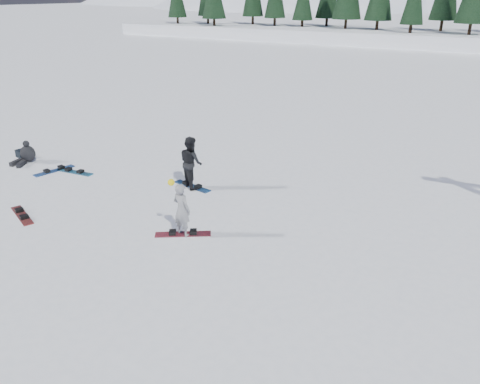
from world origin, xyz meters
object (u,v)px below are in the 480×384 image
(snowboarder_man, at_px, (191,162))
(snowboarder_woman, at_px, (182,209))
(snowboard_loose_c, at_px, (75,172))
(snowboard_loose_a, at_px, (54,171))
(seated_rider, at_px, (27,154))
(gear_bag, at_px, (21,154))
(snowboard_loose_b, at_px, (22,215))

(snowboarder_man, bearing_deg, snowboarder_woman, 150.91)
(snowboard_loose_c, bearing_deg, snowboarder_woman, -22.96)
(snowboard_loose_c, height_order, snowboard_loose_a, same)
(seated_rider, bearing_deg, gear_bag, 139.89)
(snowboard_loose_c, bearing_deg, snowboarder_man, 6.63)
(snowboard_loose_b, bearing_deg, snowboarder_man, 77.82)
(snowboard_loose_c, xyz_separation_m, snowboard_loose_a, (-0.75, -0.27, 0.00))
(seated_rider, distance_m, snowboard_loose_b, 5.01)
(seated_rider, relative_size, snowboard_loose_b, 0.72)
(snowboarder_woman, height_order, snowboard_loose_a, snowboarder_woman)
(gear_bag, relative_size, snowboard_loose_c, 0.30)
(snowboarder_man, xyz_separation_m, seated_rider, (-6.90, -1.14, -0.54))
(snowboard_loose_b, bearing_deg, snowboard_loose_c, 136.84)
(snowboarder_man, relative_size, snowboard_loose_a, 1.16)
(seated_rider, bearing_deg, snowboard_loose_c, -17.54)
(snowboarder_man, distance_m, snowboard_loose_c, 4.68)
(snowboarder_man, xyz_separation_m, snowboard_loose_a, (-5.24, -1.30, -0.86))
(snowboarder_woman, xyz_separation_m, seated_rider, (-8.64, 1.75, -0.43))
(seated_rider, height_order, gear_bag, seated_rider)
(snowboarder_man, bearing_deg, snowboard_loose_b, 84.71)
(snowboarder_woman, bearing_deg, snowboard_loose_c, -9.26)
(snowboarder_man, xyz_separation_m, gear_bag, (-7.60, -0.88, -0.72))
(snowboard_loose_b, bearing_deg, snowboarder_woman, 39.50)
(seated_rider, xyz_separation_m, gear_bag, (-0.70, 0.25, -0.18))
(snowboarder_man, relative_size, seated_rider, 1.60)
(gear_bag, distance_m, snowboard_loose_a, 2.40)
(snowboarder_woman, height_order, seated_rider, snowboarder_woman)
(snowboard_loose_b, height_order, snowboard_loose_a, same)
(snowboard_loose_b, xyz_separation_m, snowboard_loose_c, (-1.45, 3.28, 0.00))
(snowboarder_woman, distance_m, snowboard_loose_a, 7.20)
(seated_rider, xyz_separation_m, snowboard_loose_c, (2.42, 0.11, -0.31))
(seated_rider, height_order, snowboard_loose_b, seated_rider)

